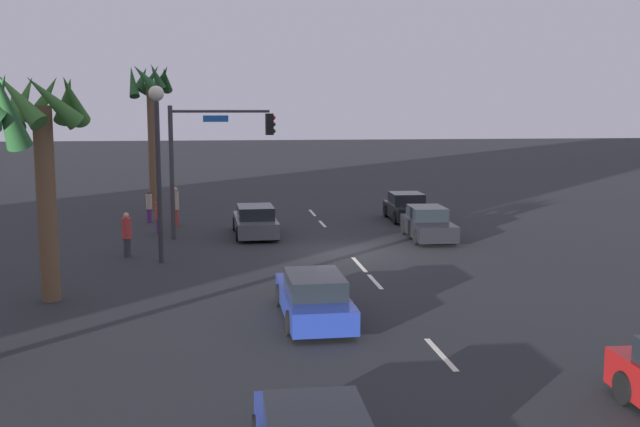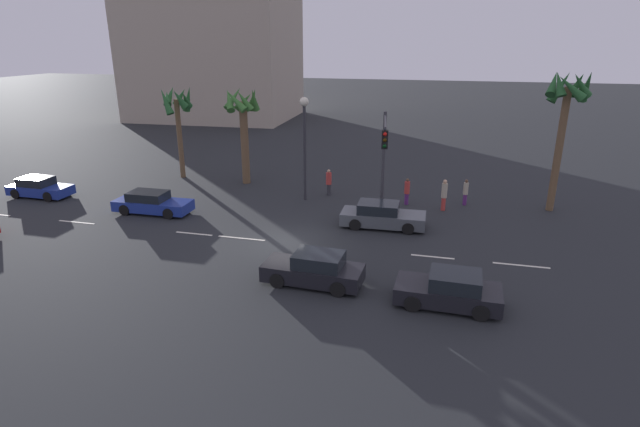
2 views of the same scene
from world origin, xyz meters
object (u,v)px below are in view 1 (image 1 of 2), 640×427
car_5 (407,208)px  car_0 (314,297)px  traffic_signal (208,149)px  pedestrian_0 (149,205)px  pedestrian_1 (159,215)px  car_3 (255,222)px  streetlamp (158,141)px  palm_tree_1 (44,136)px  car_1 (428,224)px  palm_tree_0 (151,97)px  pedestrian_2 (176,205)px  pedestrian_3 (127,234)px

car_5 → car_0: bearing=157.7°
traffic_signal → pedestrian_0: 6.50m
pedestrian_1 → car_3: bearing=-103.0°
streetlamp → palm_tree_1: 5.92m
car_1 → car_3: size_ratio=0.93×
car_0 → palm_tree_1: bearing=68.6°
car_0 → pedestrian_1: pedestrian_1 is taller
traffic_signal → palm_tree_0: palm_tree_0 is taller
car_0 → pedestrian_2: pedestrian_2 is taller
pedestrian_0 → traffic_signal: bearing=-147.3°
streetlamp → car_3: bearing=-34.7°
car_0 → car_1: bearing=-29.3°
car_3 → pedestrian_0: (4.54, 5.11, 0.23)m
streetlamp → pedestrian_2: size_ratio=3.39×
car_3 → traffic_signal: size_ratio=0.79×
traffic_signal → palm_tree_0: bearing=18.4°
car_5 → traffic_signal: bearing=111.3°
streetlamp → pedestrian_3: 4.06m
palm_tree_1 → pedestrian_2: bearing=-11.5°
streetlamp → pedestrian_3: (1.25, 1.38, -3.62)m
pedestrian_2 → pedestrian_3: (-7.44, 1.43, -0.12)m
car_3 → car_5: bearing=-65.5°
pedestrian_0 → car_1: bearing=-117.1°
car_0 → car_3: (13.58, 0.92, 0.04)m
pedestrian_0 → pedestrian_1: 3.63m
car_0 → car_1: (11.69, -6.57, 0.05)m
traffic_signal → pedestrian_2: traffic_signal is taller
traffic_signal → palm_tree_0: 10.64m
car_3 → pedestrian_2: size_ratio=2.40×
car_3 → pedestrian_3: (-4.19, 5.15, 0.27)m
car_1 → streetlamp: streetlamp is taller
streetlamp → pedestrian_0: (9.98, 1.34, -3.65)m
car_1 → car_5: (5.53, -0.50, -0.01)m
streetlamp → pedestrian_1: size_ratio=3.87×
car_0 → streetlamp: 10.19m
car_1 → palm_tree_1: size_ratio=0.63×
car_0 → car_5: 18.61m
pedestrian_0 → car_0: bearing=-161.6°
traffic_signal → pedestrian_3: 5.87m
car_1 → car_3: (1.89, 7.49, -0.01)m
pedestrian_0 → car_5: bearing=-94.0°
pedestrian_3 → palm_tree_1: size_ratio=0.26×
pedestrian_0 → pedestrian_1: size_ratio=0.98×
car_0 → pedestrian_2: 17.47m
car_0 → palm_tree_0: (23.14, 6.21, 5.75)m
pedestrian_0 → palm_tree_0: palm_tree_0 is taller
car_3 → pedestrian_3: 6.64m
car_0 → pedestrian_3: 11.19m
car_1 → pedestrian_1: (2.89, 11.83, 0.24)m
car_0 → palm_tree_0: size_ratio=0.56×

